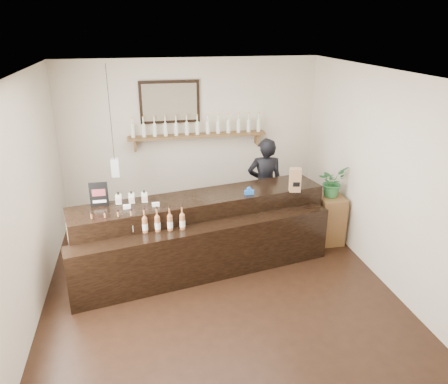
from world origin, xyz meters
TOP-DOWN VIEW (x-y plane):
  - ground at (0.00, 0.00)m, footprint 5.00×5.00m
  - room_shell at (0.00, 0.00)m, footprint 5.00×5.00m
  - back_wall_decor at (-0.14, 2.37)m, footprint 2.66×0.96m
  - counter at (-0.11, 0.56)m, footprint 3.74×1.68m
  - promo_sign at (-1.49, 0.62)m, footprint 0.24×0.03m
  - paper_bag at (1.27, 0.63)m, footprint 0.18×0.15m
  - tape_dispenser at (0.59, 0.64)m, footprint 0.13×0.05m
  - side_cabinet at (2.00, 0.93)m, footprint 0.40×0.54m
  - potted_plant at (2.00, 0.93)m, footprint 0.57×0.55m
  - shopkeeper at (1.10, 1.55)m, footprint 0.71×0.52m

SIDE VIEW (x-z plane):
  - ground at x=0.00m, z-range 0.00..0.00m
  - side_cabinet at x=2.00m, z-range 0.00..0.78m
  - counter at x=-0.11m, z-range -0.12..1.08m
  - shopkeeper at x=1.10m, z-range 0.00..1.82m
  - potted_plant at x=2.00m, z-range 0.78..1.26m
  - tape_dispenser at x=0.59m, z-range 1.02..1.13m
  - promo_sign at x=-1.49m, z-range 1.03..1.37m
  - paper_bag at x=1.27m, z-range 1.03..1.38m
  - room_shell at x=0.00m, z-range -0.80..4.20m
  - back_wall_decor at x=-0.14m, z-range 0.91..2.60m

